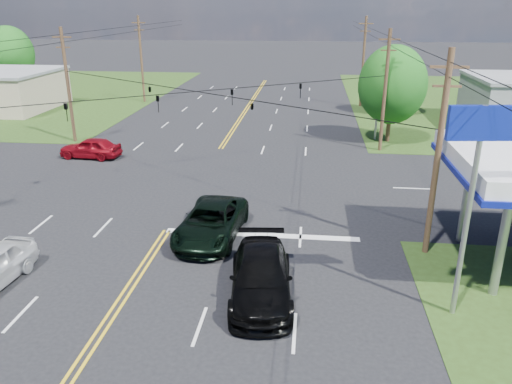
# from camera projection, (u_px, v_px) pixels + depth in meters

# --- Properties ---
(ground) EXTENTS (280.00, 280.00, 0.00)m
(ground) POSITION_uv_depth(u_px,v_px,m) (200.00, 181.00, 33.67)
(ground) COLOR black
(ground) RESTS_ON ground
(stop_bar) EXTENTS (10.00, 0.50, 0.02)m
(stop_bar) POSITION_uv_depth(u_px,v_px,m) (262.00, 235.00, 25.72)
(stop_bar) COLOR silver
(stop_bar) RESTS_ON ground
(pole_se) EXTENTS (1.60, 0.28, 9.50)m
(pole_se) POSITION_uv_depth(u_px,v_px,m) (438.00, 154.00, 22.24)
(pole_se) COLOR #4A2C1F
(pole_se) RESTS_ON ground
(pole_nw) EXTENTS (1.60, 0.28, 9.50)m
(pole_nw) POSITION_uv_depth(u_px,v_px,m) (68.00, 84.00, 41.65)
(pole_nw) COLOR #4A2C1F
(pole_nw) RESTS_ON ground
(pole_ne) EXTENTS (1.60, 0.28, 9.50)m
(pole_ne) POSITION_uv_depth(u_px,v_px,m) (385.00, 90.00, 38.98)
(pole_ne) COLOR #4A2C1F
(pole_ne) RESTS_ON ground
(pole_left_far) EXTENTS (1.60, 0.28, 10.00)m
(pole_left_far) POSITION_uv_depth(u_px,v_px,m) (141.00, 58.00, 59.24)
(pole_left_far) COLOR #4A2C1F
(pole_left_far) RESTS_ON ground
(pole_right_far) EXTENTS (1.60, 0.28, 10.00)m
(pole_right_far) POSITION_uv_depth(u_px,v_px,m) (363.00, 61.00, 56.57)
(pole_right_far) COLOR #4A2C1F
(pole_right_far) RESTS_ON ground
(span_wire_signals) EXTENTS (26.00, 18.00, 1.13)m
(span_wire_signals) POSITION_uv_depth(u_px,v_px,m) (196.00, 92.00, 31.56)
(span_wire_signals) COLOR black
(span_wire_signals) RESTS_ON ground
(power_lines) EXTENTS (26.04, 100.00, 0.64)m
(power_lines) POSITION_uv_depth(u_px,v_px,m) (186.00, 52.00, 28.79)
(power_lines) COLOR black
(power_lines) RESTS_ON ground
(tree_right_a) EXTENTS (5.70, 5.70, 8.18)m
(tree_right_a) POSITION_uv_depth(u_px,v_px,m) (392.00, 85.00, 41.69)
(tree_right_a) COLOR #4A2C1F
(tree_right_a) RESTS_ON ground
(tree_right_b) EXTENTS (4.94, 4.94, 7.09)m
(tree_right_b) POSITION_uv_depth(u_px,v_px,m) (400.00, 75.00, 52.82)
(tree_right_b) COLOR #4A2C1F
(tree_right_b) RESTS_ON ground
(tree_far_l) EXTENTS (6.08, 6.08, 8.72)m
(tree_far_l) POSITION_uv_depth(u_px,v_px,m) (10.00, 54.00, 64.91)
(tree_far_l) COLOR #4A2C1F
(tree_far_l) RESTS_ON ground
(pickup_dkgreen) EXTENTS (3.28, 6.35, 1.71)m
(pickup_dkgreen) POSITION_uv_depth(u_px,v_px,m) (211.00, 222.00, 25.19)
(pickup_dkgreen) COLOR black
(pickup_dkgreen) RESTS_ON ground
(suv_black) EXTENTS (3.03, 6.25, 1.75)m
(suv_black) POSITION_uv_depth(u_px,v_px,m) (261.00, 277.00, 20.06)
(suv_black) COLOR black
(suv_black) RESTS_ON ground
(sedan_red) EXTENTS (4.79, 2.22, 1.59)m
(sedan_red) POSITION_uv_depth(u_px,v_px,m) (90.00, 148.00, 38.49)
(sedan_red) COLOR maroon
(sedan_red) RESTS_ON ground
(sedan_far) EXTENTS (5.75, 2.61, 1.63)m
(sedan_far) POSITION_uv_depth(u_px,v_px,m) (509.00, 162.00, 34.92)
(sedan_far) COLOR #9C9DA1
(sedan_far) RESTS_ON ground
(polesign_se) EXTENTS (2.37, 0.52, 8.05)m
(polesign_se) POSITION_uv_depth(u_px,v_px,m) (478.00, 154.00, 16.99)
(polesign_se) COLOR #A5A5AA
(polesign_se) RESTS_ON ground
(polesign_ne) EXTENTS (1.97, 0.42, 7.11)m
(polesign_ne) POSITION_uv_depth(u_px,v_px,m) (380.00, 77.00, 42.07)
(polesign_ne) COLOR #A5A5AA
(polesign_ne) RESTS_ON ground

